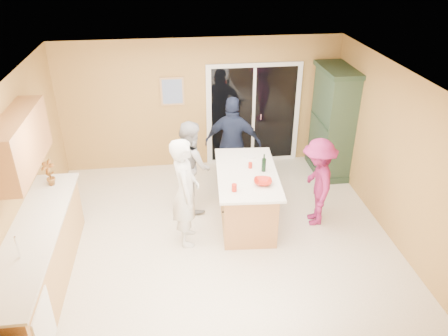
{
  "coord_description": "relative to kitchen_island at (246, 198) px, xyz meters",
  "views": [
    {
      "loc": [
        -0.59,
        -5.66,
        4.3
      ],
      "look_at": [
        0.15,
        0.1,
        1.15
      ],
      "focal_mm": 35.0,
      "sensor_mm": 36.0,
      "label": 1
    }
  ],
  "objects": [
    {
      "name": "floor",
      "position": [
        -0.55,
        -0.32,
        -0.44
      ],
      "size": [
        5.5,
        5.5,
        0.0
      ],
      "primitive_type": "plane",
      "color": "silver",
      "rests_on": "ground"
    },
    {
      "name": "ceiling",
      "position": [
        -0.55,
        -0.32,
        2.16
      ],
      "size": [
        5.5,
        5.0,
        0.1
      ],
      "primitive_type": "cube",
      "color": "silver",
      "rests_on": "wall_back"
    },
    {
      "name": "wall_back",
      "position": [
        -0.55,
        2.18,
        0.86
      ],
      "size": [
        5.5,
        0.1,
        2.6
      ],
      "primitive_type": "cube",
      "color": "#DDB15B",
      "rests_on": "ground"
    },
    {
      "name": "wall_front",
      "position": [
        -0.55,
        -2.82,
        0.86
      ],
      "size": [
        5.5,
        0.1,
        2.6
      ],
      "primitive_type": "cube",
      "color": "#DDB15B",
      "rests_on": "ground"
    },
    {
      "name": "wall_left",
      "position": [
        -3.3,
        -0.32,
        0.86
      ],
      "size": [
        0.1,
        5.0,
        2.6
      ],
      "primitive_type": "cube",
      "color": "#DDB15B",
      "rests_on": "ground"
    },
    {
      "name": "wall_right",
      "position": [
        2.2,
        -0.32,
        0.86
      ],
      "size": [
        0.1,
        5.0,
        2.6
      ],
      "primitive_type": "cube",
      "color": "#DDB15B",
      "rests_on": "ground"
    },
    {
      "name": "left_cabinet_run",
      "position": [
        -3.0,
        -1.37,
        0.03
      ],
      "size": [
        0.65,
        3.05,
        1.24
      ],
      "color": "#BC8849",
      "rests_on": "floor"
    },
    {
      "name": "upper_cabinets",
      "position": [
        -3.12,
        -0.52,
        1.44
      ],
      "size": [
        0.35,
        1.6,
        0.75
      ],
      "primitive_type": "cube",
      "color": "#BC8849",
      "rests_on": "wall_left"
    },
    {
      "name": "sliding_door",
      "position": [
        0.5,
        2.14,
        0.61
      ],
      "size": [
        1.9,
        0.07,
        2.1
      ],
      "color": "white",
      "rests_on": "floor"
    },
    {
      "name": "framed_picture",
      "position": [
        -1.1,
        2.16,
        1.16
      ],
      "size": [
        0.46,
        0.04,
        0.56
      ],
      "color": "tan",
      "rests_on": "wall_back"
    },
    {
      "name": "kitchen_island",
      "position": [
        0.0,
        0.0,
        0.0
      ],
      "size": [
        1.08,
        1.83,
        0.93
      ],
      "rotation": [
        0.0,
        0.0,
        -0.07
      ],
      "color": "#BC8849",
      "rests_on": "floor"
    },
    {
      "name": "green_hutch",
      "position": [
        1.94,
        1.52,
        0.61
      ],
      "size": [
        0.61,
        1.16,
        2.14
      ],
      "color": "#223826",
      "rests_on": "floor"
    },
    {
      "name": "woman_white",
      "position": [
        -1.01,
        -0.4,
        0.44
      ],
      "size": [
        0.43,
        0.64,
        1.75
      ],
      "primitive_type": "imported",
      "rotation": [
        0.0,
        0.0,
        1.56
      ],
      "color": "silver",
      "rests_on": "floor"
    },
    {
      "name": "woman_grey",
      "position": [
        -0.86,
        0.59,
        0.37
      ],
      "size": [
        0.82,
        0.93,
        1.6
      ],
      "primitive_type": "imported",
      "rotation": [
        0.0,
        0.0,
        1.89
      ],
      "color": "#AAA9AC",
      "rests_on": "floor"
    },
    {
      "name": "woman_navy",
      "position": [
        -0.05,
        1.19,
        0.45
      ],
      "size": [
        1.11,
        0.68,
        1.77
      ],
      "primitive_type": "imported",
      "rotation": [
        0.0,
        0.0,
        2.89
      ],
      "color": "#182135",
      "rests_on": "floor"
    },
    {
      "name": "woman_magenta",
      "position": [
        1.12,
        -0.17,
        0.32
      ],
      "size": [
        0.68,
        1.03,
        1.5
      ],
      "primitive_type": "imported",
      "rotation": [
        0.0,
        0.0,
        -1.7
      ],
      "color": "#801C50",
      "rests_on": "floor"
    },
    {
      "name": "serving_bowl",
      "position": [
        0.17,
        -0.39,
        0.53
      ],
      "size": [
        0.32,
        0.32,
        0.07
      ],
      "primitive_type": "imported",
      "rotation": [
        0.0,
        0.0,
        -0.2
      ],
      "color": "#AE2113",
      "rests_on": "kitchen_island"
    },
    {
      "name": "tulip_vase",
      "position": [
        -3.0,
        -0.04,
        0.71
      ],
      "size": [
        0.26,
        0.21,
        0.41
      ],
      "primitive_type": "imported",
      "rotation": [
        0.0,
        0.0,
        -0.36
      ],
      "color": "red",
      "rests_on": "left_cabinet_run"
    },
    {
      "name": "tumbler_near",
      "position": [
        0.08,
        0.14,
        0.54
      ],
      "size": [
        0.08,
        0.08,
        0.09
      ],
      "primitive_type": "cylinder",
      "rotation": [
        0.0,
        0.0,
        0.24
      ],
      "color": "#AE2113",
      "rests_on": "kitchen_island"
    },
    {
      "name": "tumbler_far",
      "position": [
        -0.29,
        -0.54,
        0.55
      ],
      "size": [
        0.09,
        0.09,
        0.11
      ],
      "primitive_type": "cylinder",
      "rotation": [
        0.0,
        0.0,
        -0.19
      ],
      "color": "#AE2113",
      "rests_on": "kitchen_island"
    },
    {
      "name": "wine_bottle",
      "position": [
        0.27,
        0.0,
        0.61
      ],
      "size": [
        0.07,
        0.07,
        0.3
      ],
      "rotation": [
        0.0,
        0.0,
        -0.29
      ],
      "color": "black",
      "rests_on": "kitchen_island"
    },
    {
      "name": "white_plate",
      "position": [
        0.14,
        0.53,
        0.5
      ],
      "size": [
        0.26,
        0.26,
        0.01
      ],
      "primitive_type": "cylinder",
      "rotation": [
        0.0,
        0.0,
        0.41
      ],
      "color": "silver",
      "rests_on": "kitchen_island"
    }
  ]
}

